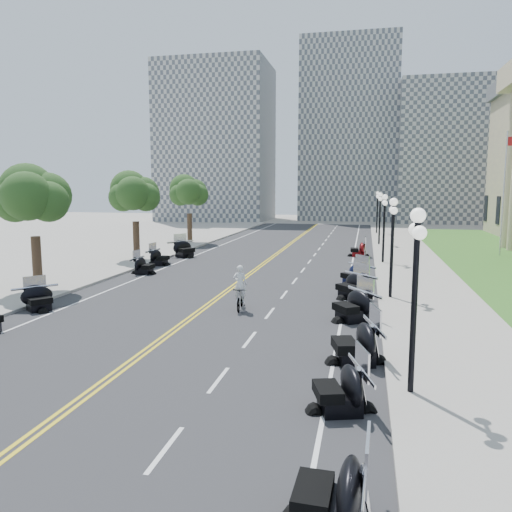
% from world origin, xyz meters
% --- Properties ---
extents(ground, '(160.00, 160.00, 0.00)m').
position_xyz_m(ground, '(0.00, 0.00, 0.00)').
color(ground, gray).
extents(road, '(16.00, 90.00, 0.01)m').
position_xyz_m(road, '(0.00, 10.00, 0.00)').
color(road, '#333335').
rests_on(road, ground).
extents(centerline_yellow_a, '(0.12, 90.00, 0.00)m').
position_xyz_m(centerline_yellow_a, '(-0.12, 10.00, 0.01)').
color(centerline_yellow_a, yellow).
rests_on(centerline_yellow_a, road).
extents(centerline_yellow_b, '(0.12, 90.00, 0.00)m').
position_xyz_m(centerline_yellow_b, '(0.12, 10.00, 0.01)').
color(centerline_yellow_b, yellow).
rests_on(centerline_yellow_b, road).
extents(edge_line_north, '(0.12, 90.00, 0.00)m').
position_xyz_m(edge_line_north, '(6.40, 10.00, 0.01)').
color(edge_line_north, white).
rests_on(edge_line_north, road).
extents(edge_line_south, '(0.12, 90.00, 0.00)m').
position_xyz_m(edge_line_south, '(-6.40, 10.00, 0.01)').
color(edge_line_south, white).
rests_on(edge_line_south, road).
extents(lane_dash_3, '(0.12, 2.00, 0.00)m').
position_xyz_m(lane_dash_3, '(3.20, -12.00, 0.01)').
color(lane_dash_3, white).
rests_on(lane_dash_3, road).
extents(lane_dash_4, '(0.12, 2.00, 0.00)m').
position_xyz_m(lane_dash_4, '(3.20, -8.00, 0.01)').
color(lane_dash_4, white).
rests_on(lane_dash_4, road).
extents(lane_dash_5, '(0.12, 2.00, 0.00)m').
position_xyz_m(lane_dash_5, '(3.20, -4.00, 0.01)').
color(lane_dash_5, white).
rests_on(lane_dash_5, road).
extents(lane_dash_6, '(0.12, 2.00, 0.00)m').
position_xyz_m(lane_dash_6, '(3.20, 0.00, 0.01)').
color(lane_dash_6, white).
rests_on(lane_dash_6, road).
extents(lane_dash_7, '(0.12, 2.00, 0.00)m').
position_xyz_m(lane_dash_7, '(3.20, 4.00, 0.01)').
color(lane_dash_7, white).
rests_on(lane_dash_7, road).
extents(lane_dash_8, '(0.12, 2.00, 0.00)m').
position_xyz_m(lane_dash_8, '(3.20, 8.00, 0.01)').
color(lane_dash_8, white).
rests_on(lane_dash_8, road).
extents(lane_dash_9, '(0.12, 2.00, 0.00)m').
position_xyz_m(lane_dash_9, '(3.20, 12.00, 0.01)').
color(lane_dash_9, white).
rests_on(lane_dash_9, road).
extents(lane_dash_10, '(0.12, 2.00, 0.00)m').
position_xyz_m(lane_dash_10, '(3.20, 16.00, 0.01)').
color(lane_dash_10, white).
rests_on(lane_dash_10, road).
extents(lane_dash_11, '(0.12, 2.00, 0.00)m').
position_xyz_m(lane_dash_11, '(3.20, 20.00, 0.01)').
color(lane_dash_11, white).
rests_on(lane_dash_11, road).
extents(lane_dash_12, '(0.12, 2.00, 0.00)m').
position_xyz_m(lane_dash_12, '(3.20, 24.00, 0.01)').
color(lane_dash_12, white).
rests_on(lane_dash_12, road).
extents(lane_dash_13, '(0.12, 2.00, 0.00)m').
position_xyz_m(lane_dash_13, '(3.20, 28.00, 0.01)').
color(lane_dash_13, white).
rests_on(lane_dash_13, road).
extents(lane_dash_14, '(0.12, 2.00, 0.00)m').
position_xyz_m(lane_dash_14, '(3.20, 32.00, 0.01)').
color(lane_dash_14, white).
rests_on(lane_dash_14, road).
extents(lane_dash_15, '(0.12, 2.00, 0.00)m').
position_xyz_m(lane_dash_15, '(3.20, 36.00, 0.01)').
color(lane_dash_15, white).
rests_on(lane_dash_15, road).
extents(lane_dash_16, '(0.12, 2.00, 0.00)m').
position_xyz_m(lane_dash_16, '(3.20, 40.00, 0.01)').
color(lane_dash_16, white).
rests_on(lane_dash_16, road).
extents(lane_dash_17, '(0.12, 2.00, 0.00)m').
position_xyz_m(lane_dash_17, '(3.20, 44.00, 0.01)').
color(lane_dash_17, white).
rests_on(lane_dash_17, road).
extents(lane_dash_18, '(0.12, 2.00, 0.00)m').
position_xyz_m(lane_dash_18, '(3.20, 48.00, 0.01)').
color(lane_dash_18, white).
rests_on(lane_dash_18, road).
extents(lane_dash_19, '(0.12, 2.00, 0.00)m').
position_xyz_m(lane_dash_19, '(3.20, 52.00, 0.01)').
color(lane_dash_19, white).
rests_on(lane_dash_19, road).
extents(sidewalk_north, '(5.00, 90.00, 0.15)m').
position_xyz_m(sidewalk_north, '(10.50, 10.00, 0.07)').
color(sidewalk_north, '#9E9991').
rests_on(sidewalk_north, ground).
extents(sidewalk_south, '(5.00, 90.00, 0.15)m').
position_xyz_m(sidewalk_south, '(-10.50, 10.00, 0.07)').
color(sidewalk_south, '#9E9991').
rests_on(sidewalk_south, ground).
extents(lawn, '(9.00, 60.00, 0.10)m').
position_xyz_m(lawn, '(17.50, 18.00, 0.05)').
color(lawn, '#356023').
rests_on(lawn, ground).
extents(distant_block_a, '(18.00, 14.00, 26.00)m').
position_xyz_m(distant_block_a, '(-18.00, 62.00, 13.00)').
color(distant_block_a, gray).
rests_on(distant_block_a, ground).
extents(distant_block_b, '(16.00, 12.00, 30.00)m').
position_xyz_m(distant_block_b, '(4.00, 68.00, 15.00)').
color(distant_block_b, gray).
rests_on(distant_block_b, ground).
extents(distant_block_c, '(20.00, 14.00, 22.00)m').
position_xyz_m(distant_block_c, '(22.00, 65.00, 11.00)').
color(distant_block_c, gray).
rests_on(distant_block_c, ground).
extents(street_lamp_1, '(0.50, 1.20, 4.90)m').
position_xyz_m(street_lamp_1, '(8.60, -8.00, 2.60)').
color(street_lamp_1, black).
rests_on(street_lamp_1, sidewalk_north).
extents(street_lamp_2, '(0.50, 1.20, 4.90)m').
position_xyz_m(street_lamp_2, '(8.60, 4.00, 2.60)').
color(street_lamp_2, black).
rests_on(street_lamp_2, sidewalk_north).
extents(street_lamp_3, '(0.50, 1.20, 4.90)m').
position_xyz_m(street_lamp_3, '(8.60, 16.00, 2.60)').
color(street_lamp_3, black).
rests_on(street_lamp_3, sidewalk_north).
extents(street_lamp_4, '(0.50, 1.20, 4.90)m').
position_xyz_m(street_lamp_4, '(8.60, 28.00, 2.60)').
color(street_lamp_4, black).
rests_on(street_lamp_4, sidewalk_north).
extents(street_lamp_5, '(0.50, 1.20, 4.90)m').
position_xyz_m(street_lamp_5, '(8.60, 40.00, 2.60)').
color(street_lamp_5, black).
rests_on(street_lamp_5, sidewalk_north).
extents(flagpole, '(1.10, 0.20, 10.00)m').
position_xyz_m(flagpole, '(18.00, 22.00, 5.00)').
color(flagpole, silver).
rests_on(flagpole, ground).
extents(tree_2, '(4.80, 4.80, 9.20)m').
position_xyz_m(tree_2, '(-10.00, 2.00, 4.75)').
color(tree_2, '#235619').
rests_on(tree_2, sidewalk_south).
extents(tree_3, '(4.80, 4.80, 9.20)m').
position_xyz_m(tree_3, '(-10.00, 14.00, 4.75)').
color(tree_3, '#235619').
rests_on(tree_3, sidewalk_south).
extents(tree_4, '(4.80, 4.80, 9.20)m').
position_xyz_m(tree_4, '(-10.00, 26.00, 4.75)').
color(tree_4, '#235619').
rests_on(tree_4, sidewalk_south).
extents(motorcycle_n_2, '(2.02, 2.02, 1.36)m').
position_xyz_m(motorcycle_n_2, '(6.87, -13.72, 0.68)').
color(motorcycle_n_2, black).
rests_on(motorcycle_n_2, road).
extents(motorcycle_n_3, '(2.42, 2.42, 1.35)m').
position_xyz_m(motorcycle_n_3, '(6.78, -9.32, 0.68)').
color(motorcycle_n_3, black).
rests_on(motorcycle_n_3, road).
extents(motorcycle_n_4, '(2.65, 2.65, 1.51)m').
position_xyz_m(motorcycle_n_4, '(7.08, -5.70, 0.76)').
color(motorcycle_n_4, black).
rests_on(motorcycle_n_4, road).
extents(motorcycle_n_5, '(2.96, 2.96, 1.49)m').
position_xyz_m(motorcycle_n_5, '(6.85, -0.51, 0.74)').
color(motorcycle_n_5, black).
rests_on(motorcycle_n_5, road).
extents(motorcycle_n_6, '(2.92, 2.92, 1.45)m').
position_xyz_m(motorcycle_n_6, '(6.72, 3.91, 0.72)').
color(motorcycle_n_6, black).
rests_on(motorcycle_n_6, road).
extents(motorcycle_n_7, '(2.79, 2.79, 1.38)m').
position_xyz_m(motorcycle_n_7, '(6.75, 7.50, 0.69)').
color(motorcycle_n_7, black).
rests_on(motorcycle_n_7, road).
extents(motorcycle_n_10, '(2.03, 2.03, 1.34)m').
position_xyz_m(motorcycle_n_10, '(6.76, 19.74, 0.67)').
color(motorcycle_n_10, '#590A0C').
rests_on(motorcycle_n_10, road).
extents(motorcycle_s_5, '(2.52, 2.52, 1.25)m').
position_xyz_m(motorcycle_s_5, '(-7.27, -1.75, 0.63)').
color(motorcycle_s_5, black).
rests_on(motorcycle_s_5, road).
extents(motorcycle_s_7, '(1.84, 1.84, 1.27)m').
position_xyz_m(motorcycle_s_7, '(-6.73, 8.29, 0.63)').
color(motorcycle_s_7, black).
rests_on(motorcycle_s_7, road).
extents(motorcycle_s_8, '(2.03, 2.03, 1.31)m').
position_xyz_m(motorcycle_s_8, '(-7.26, 11.97, 0.65)').
color(motorcycle_s_8, black).
rests_on(motorcycle_s_8, road).
extents(motorcycle_s_9, '(3.01, 3.01, 1.51)m').
position_xyz_m(motorcycle_s_9, '(-6.94, 16.29, 0.75)').
color(motorcycle_s_9, black).
rests_on(motorcycle_s_9, road).
extents(bicycle, '(0.72, 1.89, 1.11)m').
position_xyz_m(bicycle, '(1.76, 0.27, 0.55)').
color(bicycle, '#A51414').
rests_on(bicycle, road).
extents(cyclist_rider, '(0.64, 0.42, 1.76)m').
position_xyz_m(cyclist_rider, '(1.76, 0.27, 1.98)').
color(cyclist_rider, white).
rests_on(cyclist_rider, bicycle).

